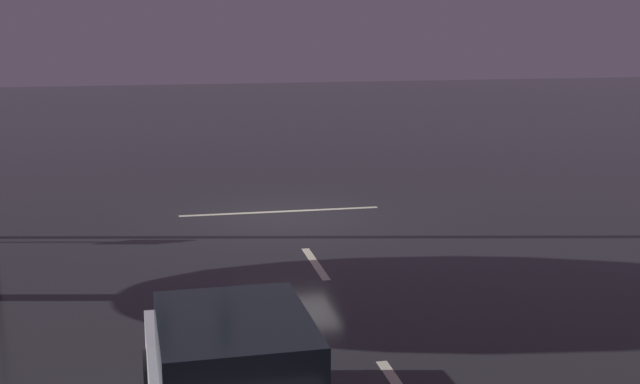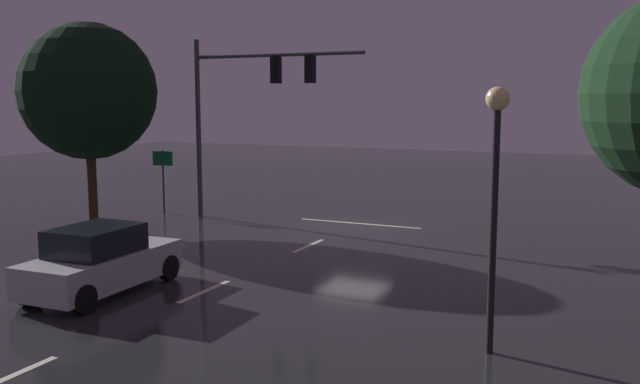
{
  "view_description": "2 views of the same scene",
  "coord_description": "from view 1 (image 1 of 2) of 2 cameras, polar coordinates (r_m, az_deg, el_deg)",
  "views": [
    {
      "loc": [
        3.08,
        19.76,
        4.85
      ],
      "look_at": [
        -0.07,
        4.13,
        1.47
      ],
      "focal_mm": 47.53,
      "sensor_mm": 36.0,
      "label": 1
    },
    {
      "loc": [
        -9.73,
        23.98,
        4.8
      ],
      "look_at": [
        -0.84,
        4.9,
        1.96
      ],
      "focal_mm": 38.46,
      "sensor_mm": 36.0,
      "label": 2
    }
  ],
  "objects": [
    {
      "name": "traffic_signal_assembly",
      "position": [
        19.17,
        -15.61,
        11.9
      ],
      "size": [
        7.38,
        0.47,
        7.2
      ],
      "color": "#383A3D",
      "rests_on": "ground_plane"
    },
    {
      "name": "lane_dash_far",
      "position": [
        16.78,
        -0.32,
        -4.83
      ],
      "size": [
        0.16,
        2.2,
        0.01
      ],
      "primitive_type": "cube",
      "rotation": [
        0.0,
        0.0,
        1.57
      ],
      "color": "beige",
      "rests_on": "ground_plane"
    },
    {
      "name": "stop_bar",
      "position": [
        21.11,
        -2.69,
        -1.32
      ],
      "size": [
        5.0,
        0.16,
        0.01
      ],
      "primitive_type": "cube",
      "color": "beige",
      "rests_on": "ground_plane"
    },
    {
      "name": "ground_plane",
      "position": [
        20.58,
        -2.46,
        -1.68
      ],
      "size": [
        80.0,
        80.0,
        0.0
      ],
      "primitive_type": "plane",
      "color": "#232326"
    }
  ]
}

